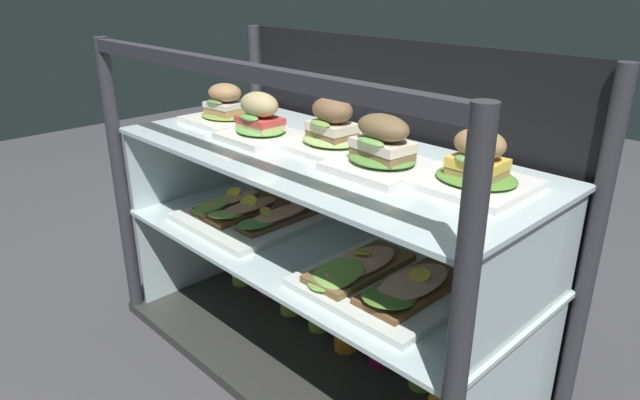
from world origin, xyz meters
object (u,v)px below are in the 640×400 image
plated_roll_sandwich_mid_right (381,151)px  juice_bottle_front_right_end (268,269)px  plated_roll_sandwich_mid_left (477,168)px  juice_bottle_back_left (423,356)px  open_sandwich_tray_near_right_corner (385,280)px  plated_roll_sandwich_right_of_center (260,122)px  open_sandwich_tray_center (250,213)px  juice_bottle_tucked_behind (346,314)px  juice_bottle_front_fourth (319,302)px  plated_roll_sandwich_near_right_corner (226,109)px  plated_roll_sandwich_left_of_center (332,130)px  juice_bottle_front_middle (290,283)px  juice_bottle_back_center (240,260)px  juice_bottle_near_post (381,338)px  orange_fruit_beside_bottles (470,390)px

plated_roll_sandwich_mid_right → juice_bottle_front_right_end: size_ratio=0.89×
plated_roll_sandwich_mid_left → juice_bottle_back_left: plated_roll_sandwich_mid_left is taller
open_sandwich_tray_near_right_corner → juice_bottle_front_right_end: 0.64m
plated_roll_sandwich_right_of_center → open_sandwich_tray_center: size_ratio=0.53×
open_sandwich_tray_near_right_corner → juice_bottle_tucked_behind: (-0.20, 0.09, -0.23)m
plated_roll_sandwich_mid_right → juice_bottle_front_fourth: 0.59m
plated_roll_sandwich_mid_left → juice_bottle_tucked_behind: 0.60m
plated_roll_sandwich_near_right_corner → plated_roll_sandwich_left_of_center: bearing=3.4°
juice_bottle_front_middle → juice_bottle_back_left: 0.48m
plated_roll_sandwich_mid_left → juice_bottle_back_center: (-0.83, 0.00, -0.52)m
open_sandwich_tray_near_right_corner → juice_bottle_front_right_end: bearing=167.5°
open_sandwich_tray_center → juice_bottle_near_post: (0.41, 0.10, -0.26)m
juice_bottle_back_left → juice_bottle_tucked_behind: bearing=-173.9°
juice_bottle_back_center → plated_roll_sandwich_left_of_center: bearing=-2.4°
plated_roll_sandwich_left_of_center → plated_roll_sandwich_mid_right: plated_roll_sandwich_left_of_center is taller
juice_bottle_back_left → orange_fruit_beside_bottles: size_ratio=3.41×
plated_roll_sandwich_mid_left → juice_bottle_front_right_end: (-0.71, 0.03, -0.52)m
juice_bottle_back_center → juice_bottle_front_middle: juice_bottle_front_middle is taller
plated_roll_sandwich_near_right_corner → juice_bottle_back_center: size_ratio=0.97×
plated_roll_sandwich_mid_left → open_sandwich_tray_near_right_corner: plated_roll_sandwich_mid_left is taller
open_sandwich_tray_center → juice_bottle_front_middle: size_ratio=1.41×
open_sandwich_tray_near_right_corner → juice_bottle_tucked_behind: bearing=155.0°
plated_roll_sandwich_right_of_center → juice_bottle_front_right_end: (-0.13, 0.11, -0.52)m
plated_roll_sandwich_mid_left → open_sandwich_tray_center: size_ratio=0.61×
plated_roll_sandwich_mid_right → juice_bottle_front_fourth: bearing=165.8°
plated_roll_sandwich_right_of_center → juice_bottle_back_left: bearing=12.3°
plated_roll_sandwich_near_right_corner → open_sandwich_tray_center: size_ratio=0.60×
plated_roll_sandwich_left_of_center → open_sandwich_tray_near_right_corner: bearing=-19.0°
plated_roll_sandwich_right_of_center → plated_roll_sandwich_left_of_center: size_ratio=0.90×
plated_roll_sandwich_right_of_center → plated_roll_sandwich_left_of_center: 0.20m
plated_roll_sandwich_left_of_center → juice_bottle_tucked_behind: 0.50m
juice_bottle_front_fourth → plated_roll_sandwich_left_of_center: bearing=-17.7°
plated_roll_sandwich_right_of_center → open_sandwich_tray_center: plated_roll_sandwich_right_of_center is taller
juice_bottle_back_center → juice_bottle_front_fourth: (0.37, 0.00, 0.00)m
orange_fruit_beside_bottles → open_sandwich_tray_center: bearing=-168.1°
plated_roll_sandwich_mid_right → plated_roll_sandwich_mid_left: (0.20, 0.06, -0.01)m
juice_bottle_front_middle → juice_bottle_near_post: bearing=1.1°
plated_roll_sandwich_mid_left → plated_roll_sandwich_right_of_center: bearing=-171.6°
open_sandwich_tray_near_right_corner → juice_bottle_front_middle: (-0.45, 0.11, -0.24)m
juice_bottle_back_center → juice_bottle_front_middle: (0.25, 0.00, 0.01)m
plated_roll_sandwich_near_right_corner → plated_roll_sandwich_mid_left: bearing=2.7°
juice_bottle_front_right_end → juice_bottle_back_left: 0.61m
plated_roll_sandwich_near_right_corner → plated_roll_sandwich_mid_left: plated_roll_sandwich_mid_left is taller
plated_roll_sandwich_near_right_corner → orange_fruit_beside_bottles: bearing=6.3°
plated_roll_sandwich_right_of_center → juice_bottle_tucked_behind: bearing=18.1°
juice_bottle_front_right_end → juice_bottle_tucked_behind: (0.37, -0.03, 0.02)m
juice_bottle_tucked_behind → plated_roll_sandwich_near_right_corner: bearing=-176.2°
plated_roll_sandwich_near_right_corner → juice_bottle_back_left: 0.87m
juice_bottle_front_middle → juice_bottle_tucked_behind: bearing=-3.2°
plated_roll_sandwich_near_right_corner → juice_bottle_near_post: (0.57, 0.05, -0.53)m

